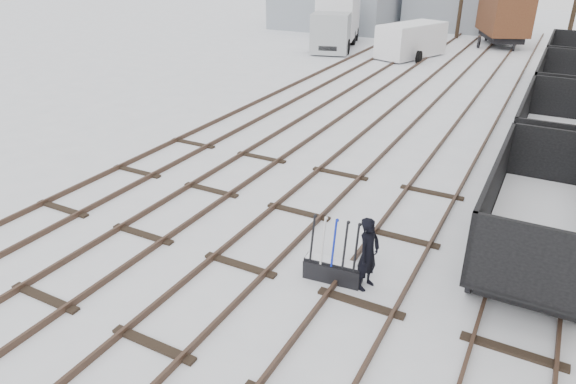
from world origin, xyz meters
The scene contains 13 objects.
ground centered at (0.00, 0.00, 0.00)m, with size 120.00×120.00×0.00m, color white.
tracks centered at (0.00, 13.67, 0.07)m, with size 13.90×52.00×0.16m.
shed_left centered at (-13.00, 36.00, 2.05)m, with size 10.00×8.00×4.10m.
shed_right centered at (-4.00, 40.00, 2.25)m, with size 7.00×6.00×4.50m.
ground_frame centered at (2.13, 0.55, 0.28)m, with size 1.33×0.55×1.49m.
worker centered at (2.88, 0.65, 0.85)m, with size 0.62×0.41×1.70m, color black.
freight_wagon_a centered at (6.00, 3.45, 0.92)m, with size 2.37×5.92×2.42m.
freight_wagon_b centered at (6.00, 9.85, 0.92)m, with size 2.37×5.92×2.42m.
freight_wagon_c centered at (6.00, 16.25, 0.92)m, with size 2.37×5.92×2.42m.
freight_wagon_d centered at (6.00, 22.65, 0.92)m, with size 2.37×5.92×2.42m.
box_van_wagon centered at (1.20, 33.23, 2.40)m, with size 4.66×6.07×4.12m.
lorry centered at (-9.24, 27.00, 1.81)m, with size 3.86×8.09×3.52m.
panel_van centered at (-3.39, 25.81, 1.13)m, with size 3.76×5.36×2.17m.
Camera 1 is at (5.73, -8.34, 6.84)m, focal length 32.00 mm.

